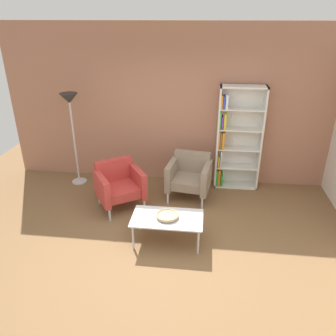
# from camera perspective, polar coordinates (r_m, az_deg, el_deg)

# --- Properties ---
(ground_plane) EXTENTS (8.32, 8.32, 0.00)m
(ground_plane) POSITION_cam_1_polar(r_m,az_deg,el_deg) (4.64, -1.66, -15.15)
(ground_plane) COLOR brown
(brick_back_panel) EXTENTS (6.40, 0.12, 2.90)m
(brick_back_panel) POSITION_cam_1_polar(r_m,az_deg,el_deg) (6.18, 1.53, 10.58)
(brick_back_panel) COLOR #A87056
(brick_back_panel) RESTS_ON ground_plane
(bookshelf_tall) EXTENTS (0.80, 0.30, 1.90)m
(bookshelf_tall) POSITION_cam_1_polar(r_m,az_deg,el_deg) (6.13, 11.52, 4.91)
(bookshelf_tall) COLOR silver
(bookshelf_tall) RESTS_ON ground_plane
(coffee_table_low) EXTENTS (1.00, 0.56, 0.40)m
(coffee_table_low) POSITION_cam_1_polar(r_m,az_deg,el_deg) (4.71, -0.12, -8.85)
(coffee_table_low) COLOR silver
(coffee_table_low) RESTS_ON ground_plane
(decorative_bowl) EXTENTS (0.32, 0.32, 0.05)m
(decorative_bowl) POSITION_cam_1_polar(r_m,az_deg,el_deg) (4.67, -0.12, -8.18)
(decorative_bowl) COLOR tan
(decorative_bowl) RESTS_ON coffee_table_low
(armchair_corner_red) EXTENTS (0.94, 0.93, 0.78)m
(armchair_corner_red) POSITION_cam_1_polar(r_m,az_deg,el_deg) (5.58, -8.46, -2.77)
(armchair_corner_red) COLOR #B73833
(armchair_corner_red) RESTS_ON ground_plane
(armchair_by_bookshelf) EXTENTS (0.80, 0.75, 0.78)m
(armchair_by_bookshelf) POSITION_cam_1_polar(r_m,az_deg,el_deg) (5.83, 3.73, -1.28)
(armchair_by_bookshelf) COLOR gray
(armchair_by_bookshelf) RESTS_ON ground_plane
(floor_lamp_torchiere) EXTENTS (0.32, 0.32, 1.74)m
(floor_lamp_torchiere) POSITION_cam_1_polar(r_m,az_deg,el_deg) (6.21, -16.49, 9.64)
(floor_lamp_torchiere) COLOR silver
(floor_lamp_torchiere) RESTS_ON ground_plane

